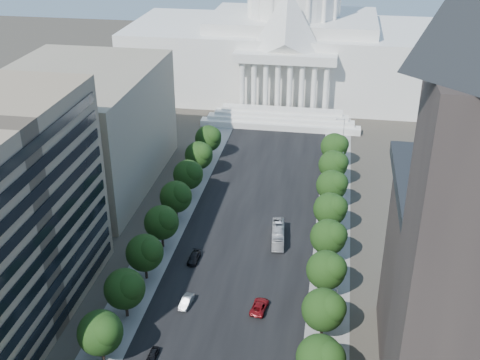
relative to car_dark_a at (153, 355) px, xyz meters
The scene contains 30 objects.
road_asphalt 52.86m from the car_dark_a, 79.04° to the left, with size 30.00×260.00×0.01m, color black.
sidewalk_left 52.66m from the car_dark_a, 99.79° to the left, with size 8.00×260.00×0.02m, color gray.
sidewalk_right 59.47m from the car_dark_a, 60.76° to the left, with size 8.00×260.00×0.02m, color gray.
capitol 148.39m from the car_dark_a, 86.08° to the left, with size 120.00×56.00×73.00m.
office_block_left_far 74.01m from the car_dark_a, 121.52° to the left, with size 38.00×52.00×30.00m, color gray.
tree_l_c 9.85m from the car_dark_a, 163.16° to the right, with size 7.79×7.60×9.97m.
tree_l_d 13.63m from the car_dark_a, 128.13° to the left, with size 7.79×7.60×9.97m.
tree_l_e 23.72m from the car_dark_a, 109.33° to the left, with size 7.79×7.60×9.97m.
tree_l_f 35.03m from the car_dark_a, 102.73° to the left, with size 7.79×7.60×9.97m.
tree_l_g 46.69m from the car_dark_a, 99.46° to the left, with size 7.79×7.60×9.97m.
tree_l_h 58.49m from the car_dark_a, 97.51° to the left, with size 7.79×7.60×9.97m.
tree_l_i 70.35m from the car_dark_a, 96.23° to the left, with size 7.79×7.60×9.97m.
tree_l_j 82.26m from the car_dark_a, 95.32° to the left, with size 7.79×7.60×9.97m.
tree_r_c 29.07m from the car_dark_a, ahead, with size 7.79×7.60×9.97m.
tree_r_d 30.56m from the car_dark_a, 18.86° to the left, with size 7.79×7.60×9.97m.
tree_r_e 36.20m from the car_dark_a, 37.39° to the left, with size 7.79×7.60×9.97m.
tree_r_f 44.44m from the car_dark_a, 49.89° to the left, with size 7.79×7.60×9.97m.
tree_r_g 54.11m from the car_dark_a, 58.15° to the left, with size 7.79×7.60×9.97m.
tree_r_h 64.56m from the car_dark_a, 63.80° to the left, with size 7.79×7.60×9.97m.
tree_r_i 75.48m from the car_dark_a, 67.84° to the left, with size 7.79×7.60×9.97m.
tree_r_j 86.68m from the car_dark_a, 70.84° to the left, with size 7.79×7.60×9.97m.
streetlight_c 37.46m from the car_dark_a, 36.16° to the left, with size 2.61×0.44×9.00m.
streetlight_d 55.88m from the car_dark_a, 57.43° to the left, with size 2.61×0.44×9.00m.
streetlight_e 78.05m from the car_dark_a, 67.38° to the left, with size 2.61×0.44×9.00m.
streetlight_f 101.55m from the car_dark_a, 72.82° to the left, with size 2.61×0.44×9.00m.
car_dark_a is the anchor object (origin of this frame).
car_silver 14.92m from the car_dark_a, 81.53° to the left, with size 1.68×4.83×1.59m, color #AEB2B6.
car_red 22.46m from the car_dark_a, 43.99° to the left, with size 2.69×5.83×1.62m, color maroon.
car_dark_b 29.48m from the car_dark_a, 89.66° to the left, with size 2.09×5.14×1.49m, color black.
city_bus 44.00m from the car_dark_a, 67.35° to the left, with size 2.63×11.24×3.13m, color silver.
Camera 1 is at (17.46, -36.28, 72.99)m, focal length 45.00 mm.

